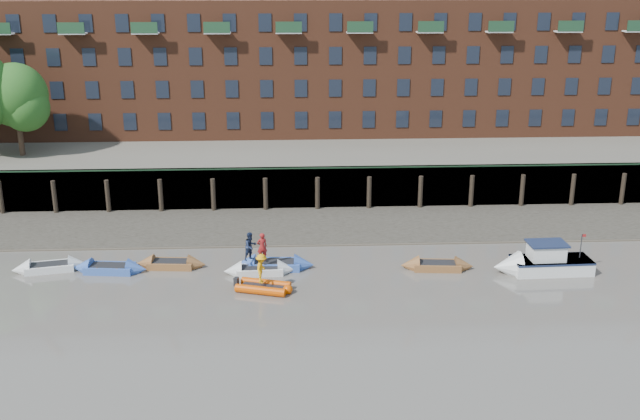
{
  "coord_description": "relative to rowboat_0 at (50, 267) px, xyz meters",
  "views": [
    {
      "loc": [
        -0.38,
        -33.29,
        18.21
      ],
      "look_at": [
        1.74,
        12.0,
        3.2
      ],
      "focal_mm": 42.0,
      "sensor_mm": 36.0,
      "label": 1
    }
  ],
  "objects": [
    {
      "name": "person_rower_a",
      "position": [
        13.23,
        -1.04,
        1.52
      ],
      "size": [
        0.75,
        0.61,
        1.77
      ],
      "primitive_type": "imported",
      "rotation": [
        0.0,
        0.0,
        3.46
      ],
      "color": "maroon",
      "rests_on": "rowboat_3"
    },
    {
      "name": "rowboat_0",
      "position": [
        0.0,
        0.0,
        0.0
      ],
      "size": [
        4.68,
        2.2,
        1.31
      ],
      "rotation": [
        0.0,
        0.0,
        0.2
      ],
      "color": "silver",
      "rests_on": "ground"
    },
    {
      "name": "foreshore",
      "position": [
        15.16,
        7.55,
        -0.23
      ],
      "size": [
        110.0,
        8.0,
        0.5
      ],
      "primitive_type": "cube",
      "color": "#3D382F",
      "rests_on": "ground"
    },
    {
      "name": "river_wall",
      "position": [
        15.16,
        11.93,
        1.36
      ],
      "size": [
        110.0,
        1.23,
        3.3
      ],
      "color": "#2D2A26",
      "rests_on": "ground"
    },
    {
      "name": "motor_launch",
      "position": [
        30.06,
        -1.71,
        0.41
      ],
      "size": [
        6.12,
        2.18,
        2.5
      ],
      "rotation": [
        0.0,
        0.0,
        3.18
      ],
      "color": "silver",
      "rests_on": "ground"
    },
    {
      "name": "mud_band",
      "position": [
        15.16,
        4.15,
        -0.23
      ],
      "size": [
        110.0,
        1.6,
        0.1
      ],
      "primitive_type": "cube",
      "color": "#4C4336",
      "rests_on": "ground"
    },
    {
      "name": "bank_terrace",
      "position": [
        15.16,
        25.55,
        1.37
      ],
      "size": [
        110.0,
        28.0,
        3.2
      ],
      "primitive_type": "cube",
      "color": "#5E594D",
      "rests_on": "ground"
    },
    {
      "name": "rowboat_1",
      "position": [
        3.76,
        -0.4,
        0.01
      ],
      "size": [
        4.73,
        1.84,
        1.34
      ],
      "rotation": [
        0.0,
        0.0,
        -0.11
      ],
      "color": "#3557A8",
      "rests_on": "ground"
    },
    {
      "name": "rib_tender",
      "position": [
        13.46,
        -3.69,
        0.02
      ],
      "size": [
        3.37,
        2.36,
        0.57
      ],
      "rotation": [
        0.0,
        0.0,
        -0.3
      ],
      "color": "#D54802",
      "rests_on": "ground"
    },
    {
      "name": "person_rower_b",
      "position": [
        12.53,
        -0.93,
        1.52
      ],
      "size": [
        1.09,
        1.07,
        1.78
      ],
      "primitive_type": "imported",
      "rotation": [
        0.0,
        0.0,
        0.71
      ],
      "color": "#19233F",
      "rests_on": "rowboat_3"
    },
    {
      "name": "rowboat_6",
      "position": [
        24.1,
        -0.9,
        0.0
      ],
      "size": [
        4.6,
        1.68,
        1.31
      ],
      "rotation": [
        0.0,
        0.0,
        -0.08
      ],
      "color": "brown",
      "rests_on": "ground"
    },
    {
      "name": "person_rib_crew",
      "position": [
        13.26,
        -3.66,
        1.18
      ],
      "size": [
        0.86,
        1.24,
        1.76
      ],
      "primitive_type": "imported",
      "rotation": [
        0.0,
        0.0,
        1.37
      ],
      "color": "orange",
      "rests_on": "rib_tender"
    },
    {
      "name": "rowboat_2",
      "position": [
        7.45,
        0.17,
        -0.01
      ],
      "size": [
        4.49,
        1.64,
        1.28
      ],
      "rotation": [
        0.0,
        0.0,
        -0.08
      ],
      "color": "brown",
      "rests_on": "ground"
    },
    {
      "name": "apartment_terrace",
      "position": [
        15.16,
        26.54,
        12.59
      ],
      "size": [
        80.6,
        15.56,
        20.98
      ],
      "color": "brown",
      "rests_on": "bank_terrace"
    },
    {
      "name": "rowboat_3",
      "position": [
        13.05,
        -1.09,
        -0.0
      ],
      "size": [
        4.47,
        1.48,
        1.28
      ],
      "rotation": [
        0.0,
        0.0,
        0.05
      ],
      "color": "silver",
      "rests_on": "ground"
    },
    {
      "name": "rowboat_4",
      "position": [
        13.97,
        -0.32,
        0.02
      ],
      "size": [
        4.97,
        1.68,
        1.42
      ],
      "rotation": [
        0.0,
        0.0,
        -0.05
      ],
      "color": "#3557A8",
      "rests_on": "ground"
    },
    {
      "name": "ground",
      "position": [
        15.16,
        -10.45,
        -0.23
      ],
      "size": [
        220.0,
        220.0,
        0.0
      ],
      "primitive_type": "plane",
      "color": "#605A52",
      "rests_on": "ground"
    }
  ]
}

